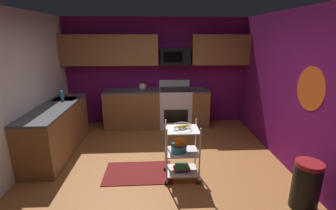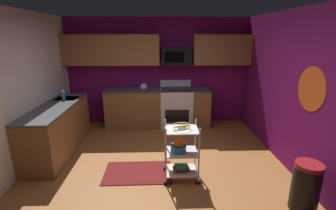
# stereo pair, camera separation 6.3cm
# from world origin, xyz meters

# --- Properties ---
(floor) EXTENTS (4.40, 4.80, 0.04)m
(floor) POSITION_xyz_m (0.00, 0.00, -0.02)
(floor) COLOR #995B2D
(floor) RESTS_ON ground
(wall_back) EXTENTS (4.52, 0.06, 2.60)m
(wall_back) POSITION_xyz_m (0.00, 2.43, 1.30)
(wall_back) COLOR #6B1156
(wall_back) RESTS_ON ground
(wall_left) EXTENTS (0.06, 4.80, 2.60)m
(wall_left) POSITION_xyz_m (-2.23, 0.00, 1.30)
(wall_left) COLOR silver
(wall_left) RESTS_ON ground
(wall_right) EXTENTS (0.06, 4.80, 2.60)m
(wall_right) POSITION_xyz_m (2.23, 0.00, 1.30)
(wall_right) COLOR #6B1156
(wall_right) RESTS_ON ground
(wall_flower_decal) EXTENTS (0.00, 0.64, 0.64)m
(wall_flower_decal) POSITION_xyz_m (2.20, -0.29, 1.45)
(wall_flower_decal) COLOR #E5591E
(counter_run) EXTENTS (3.45, 2.62, 0.92)m
(counter_run) POSITION_xyz_m (-0.86, 1.51, 0.46)
(counter_run) COLOR brown
(counter_run) RESTS_ON ground
(oven_range) EXTENTS (0.76, 0.65, 1.10)m
(oven_range) POSITION_xyz_m (0.45, 2.10, 0.48)
(oven_range) COLOR white
(oven_range) RESTS_ON ground
(upper_cabinets) EXTENTS (4.40, 0.33, 0.70)m
(upper_cabinets) POSITION_xyz_m (-0.10, 2.23, 1.85)
(upper_cabinets) COLOR brown
(microwave) EXTENTS (0.70, 0.39, 0.40)m
(microwave) POSITION_xyz_m (0.45, 2.21, 1.70)
(microwave) COLOR black
(rolling_cart) EXTENTS (0.56, 0.42, 0.91)m
(rolling_cart) POSITION_xyz_m (0.38, -0.20, 0.45)
(rolling_cart) COLOR silver
(rolling_cart) RESTS_ON ground
(fruit_bowl) EXTENTS (0.27, 0.27, 0.07)m
(fruit_bowl) POSITION_xyz_m (0.38, -0.20, 0.88)
(fruit_bowl) COLOR silver
(fruit_bowl) RESTS_ON rolling_cart
(mixing_bowl_large) EXTENTS (0.25, 0.25, 0.11)m
(mixing_bowl_large) POSITION_xyz_m (0.33, -0.20, 0.52)
(mixing_bowl_large) COLOR #338CBF
(mixing_bowl_large) RESTS_ON rolling_cart
(mixing_bowl_small) EXTENTS (0.18, 0.18, 0.08)m
(mixing_bowl_small) POSITION_xyz_m (0.34, -0.21, 0.62)
(mixing_bowl_small) COLOR orange
(mixing_bowl_small) RESTS_ON rolling_cart
(book_stack) EXTENTS (0.26, 0.18, 0.09)m
(book_stack) POSITION_xyz_m (0.38, -0.20, 0.18)
(book_stack) COLOR #1E4C8C
(book_stack) RESTS_ON rolling_cart
(kettle) EXTENTS (0.21, 0.18, 0.26)m
(kettle) POSITION_xyz_m (-0.33, 2.10, 1.00)
(kettle) COLOR beige
(kettle) RESTS_ON counter_run
(dish_soap_bottle) EXTENTS (0.06, 0.06, 0.20)m
(dish_soap_bottle) POSITION_xyz_m (-1.89, 1.21, 1.02)
(dish_soap_bottle) COLOR #2D8CBF
(dish_soap_bottle) RESTS_ON counter_run
(trash_can) EXTENTS (0.34, 0.42, 0.66)m
(trash_can) POSITION_xyz_m (1.90, -0.97, 0.33)
(trash_can) COLOR black
(trash_can) RESTS_ON ground
(floor_rug) EXTENTS (1.11, 0.71, 0.01)m
(floor_rug) POSITION_xyz_m (-0.32, -0.04, 0.01)
(floor_rug) COLOR maroon
(floor_rug) RESTS_ON ground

